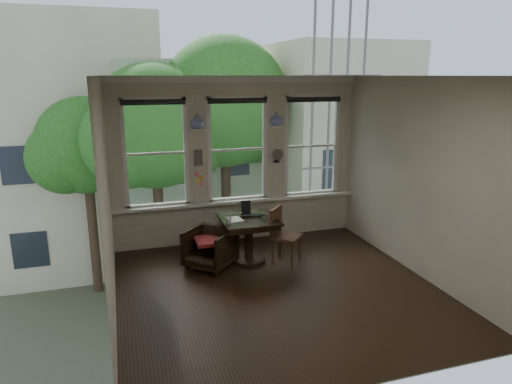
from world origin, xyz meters
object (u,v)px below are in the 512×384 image
object	(u,v)px
side_chair_right	(287,236)
laptop	(251,216)
table	(249,240)
armchair_left	(210,248)
mug	(229,220)

from	to	relation	value
side_chair_right	laptop	bearing A→B (deg)	103.90
side_chair_right	table	bearing A→B (deg)	109.53
table	side_chair_right	size ratio (longest dim) A/B	0.98
side_chair_right	laptop	size ratio (longest dim) A/B	2.52
table	armchair_left	world-z (taller)	table
armchair_left	laptop	size ratio (longest dim) A/B	1.93
table	side_chair_right	bearing A→B (deg)	-22.89
armchair_left	side_chair_right	bearing A→B (deg)	35.10
mug	armchair_left	bearing A→B (deg)	157.62
table	laptop	size ratio (longest dim) A/B	2.47
table	laptop	bearing A→B (deg)	43.02
side_chair_right	laptop	world-z (taller)	side_chair_right
laptop	mug	bearing A→B (deg)	-145.21
table	mug	bearing A→B (deg)	-157.05
side_chair_right	laptop	xyz separation A→B (m)	(-0.53, 0.29, 0.30)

